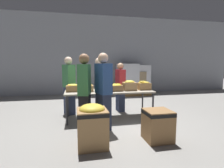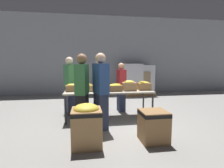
% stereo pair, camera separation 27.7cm
% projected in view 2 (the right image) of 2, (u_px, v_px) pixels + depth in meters
% --- Properties ---
extents(ground_plane, '(30.00, 30.00, 0.00)m').
position_uv_depth(ground_plane, '(109.00, 118.00, 5.00)').
color(ground_plane, gray).
extents(wall_back, '(16.00, 0.08, 4.00)m').
position_uv_depth(wall_back, '(98.00, 55.00, 9.04)').
color(wall_back, '#9399A3').
rests_on(wall_back, ground_plane).
extents(sorting_table, '(2.44, 0.89, 0.79)m').
position_uv_depth(sorting_table, '(109.00, 92.00, 4.92)').
color(sorting_table, '#B2A893').
rests_on(sorting_table, ground_plane).
extents(banana_box_0, '(0.36, 0.28, 0.21)m').
position_uv_depth(banana_box_0, '(73.00, 87.00, 4.81)').
color(banana_box_0, olive).
rests_on(banana_box_0, sorting_table).
extents(banana_box_1, '(0.36, 0.31, 0.22)m').
position_uv_depth(banana_box_1, '(86.00, 87.00, 4.81)').
color(banana_box_1, '#A37A4C').
rests_on(banana_box_1, sorting_table).
extents(banana_box_2, '(0.37, 0.31, 0.31)m').
position_uv_depth(banana_box_2, '(102.00, 85.00, 4.82)').
color(banana_box_2, olive).
rests_on(banana_box_2, sorting_table).
extents(banana_box_3, '(0.36, 0.33, 0.22)m').
position_uv_depth(banana_box_3, '(115.00, 87.00, 4.85)').
color(banana_box_3, olive).
rests_on(banana_box_3, sorting_table).
extents(banana_box_4, '(0.36, 0.29, 0.29)m').
position_uv_depth(banana_box_4, '(129.00, 85.00, 4.93)').
color(banana_box_4, tan).
rests_on(banana_box_4, sorting_table).
extents(banana_box_5, '(0.36, 0.29, 0.27)m').
position_uv_depth(banana_box_5, '(144.00, 86.00, 5.04)').
color(banana_box_5, '#A37A4C').
rests_on(banana_box_5, sorting_table).
extents(volunteer_0, '(0.41, 0.52, 1.75)m').
position_uv_depth(volunteer_0, '(70.00, 86.00, 5.39)').
color(volunteer_0, '#2D3856').
rests_on(volunteer_0, ground_plane).
extents(volunteer_1, '(0.34, 0.51, 1.76)m').
position_uv_depth(volunteer_1, '(82.00, 92.00, 4.04)').
color(volunteer_1, black).
rests_on(volunteer_1, ground_plane).
extents(volunteer_2, '(0.32, 0.50, 1.73)m').
position_uv_depth(volunteer_2, '(100.00, 85.00, 5.56)').
color(volunteer_2, '#2D3856').
rests_on(volunteer_2, ground_plane).
extents(volunteer_3, '(0.37, 0.53, 1.79)m').
position_uv_depth(volunteer_3, '(101.00, 92.00, 4.08)').
color(volunteer_3, '#2D3856').
rests_on(volunteer_3, ground_plane).
extents(volunteer_4, '(0.25, 0.44, 1.57)m').
position_uv_depth(volunteer_4, '(121.00, 87.00, 5.66)').
color(volunteer_4, '#2D3856').
rests_on(volunteer_4, ground_plane).
extents(donation_bin_0, '(0.55, 0.55, 0.81)m').
position_uv_depth(donation_bin_0, '(87.00, 124.00, 3.24)').
color(donation_bin_0, '#A37A4C').
rests_on(donation_bin_0, ground_plane).
extents(donation_bin_1, '(0.52, 0.52, 0.62)m').
position_uv_depth(donation_bin_1, '(153.00, 125.00, 3.45)').
color(donation_bin_1, olive).
rests_on(donation_bin_1, ground_plane).
extents(pallet_stack_0, '(1.02, 1.02, 1.56)m').
position_uv_depth(pallet_stack_0, '(131.00, 80.00, 8.66)').
color(pallet_stack_0, olive).
rests_on(pallet_stack_0, ground_plane).
extents(pallet_stack_1, '(1.10, 1.10, 1.17)m').
position_uv_depth(pallet_stack_1, '(137.00, 83.00, 8.77)').
color(pallet_stack_1, olive).
rests_on(pallet_stack_1, ground_plane).
extents(pallet_stack_2, '(1.08, 1.08, 1.48)m').
position_uv_depth(pallet_stack_2, '(142.00, 80.00, 8.83)').
color(pallet_stack_2, olive).
rests_on(pallet_stack_2, ground_plane).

